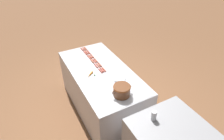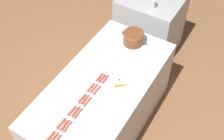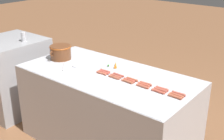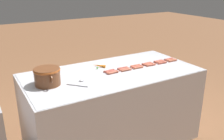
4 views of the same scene
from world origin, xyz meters
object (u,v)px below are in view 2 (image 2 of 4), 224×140
at_px(hot_dog_7, 64,125).
at_px(hot_dog_12, 56,140).
at_px(hot_dog_3, 82,98).
at_px(bean_pot, 133,37).
at_px(hot_dog_4, 90,87).
at_px(hot_dog_10, 94,88).
at_px(back_cabinet, 150,25).
at_px(soda_can, 153,3).
at_px(hot_dog_9, 85,100).
at_px(hot_dog_1, 61,123).
at_px(hot_dog_2, 71,111).
at_px(hot_dog_13, 67,127).
at_px(hot_dog_15, 87,102).
at_px(hot_dog_14, 78,113).
at_px(hot_dog_16, 97,90).
at_px(hot_dog_17, 105,79).
at_px(hot_dog_5, 99,77).
at_px(hot_dog_0, 50,137).
at_px(hot_dog_6, 53,138).
at_px(hot_dog_11, 102,78).
at_px(serving_spoon, 113,53).
at_px(carrot, 122,85).
at_px(hot_dog_8, 75,112).

xyz_separation_m(hot_dog_7, hot_dog_12, (0.04, -0.17, 0.00)).
height_order(hot_dog_3, bean_pot, bean_pot).
relative_size(hot_dog_4, hot_dog_10, 1.00).
relative_size(back_cabinet, soda_can, 8.14).
distance_m(hot_dog_9, hot_dog_12, 0.53).
height_order(hot_dog_1, hot_dog_7, same).
bearing_deg(hot_dog_1, hot_dog_2, 89.35).
relative_size(hot_dog_13, hot_dog_15, 1.00).
xyz_separation_m(hot_dog_4, hot_dog_14, (0.08, -0.34, 0.00)).
xyz_separation_m(hot_dog_13, bean_pot, (-0.02, 1.40, 0.08)).
bearing_deg(hot_dog_16, hot_dog_17, 90.99).
distance_m(hot_dog_5, hot_dog_17, 0.07).
distance_m(back_cabinet, hot_dog_1, 2.32).
xyz_separation_m(hot_dog_0, hot_dog_6, (0.04, 0.00, 0.00)).
relative_size(back_cabinet, hot_dog_1, 7.16).
xyz_separation_m(hot_dog_11, serving_spoon, (-0.09, 0.41, -0.00)).
distance_m(hot_dog_15, bean_pot, 1.05).
relative_size(hot_dog_2, hot_dog_7, 1.00).
xyz_separation_m(hot_dog_5, carrot, (0.28, 0.03, 0.00)).
xyz_separation_m(hot_dog_14, hot_dog_15, (0.00, 0.17, 0.00)).
bearing_deg(soda_can, hot_dog_13, -88.16).
xyz_separation_m(hot_dog_17, bean_pot, (-0.02, 0.69, 0.08)).
bearing_deg(hot_dog_7, carrot, 71.81).
bearing_deg(back_cabinet, hot_dog_17, -83.84).
height_order(hot_dog_16, serving_spoon, hot_dog_16).
xyz_separation_m(hot_dog_0, hot_dog_3, (0.00, 0.53, 0.00)).
xyz_separation_m(hot_dog_0, hot_dog_16, (0.08, 0.70, 0.00)).
distance_m(hot_dog_0, hot_dog_11, 0.87).
xyz_separation_m(bean_pot, soda_can, (-0.05, 0.65, 0.08)).
height_order(hot_dog_1, serving_spoon, hot_dog_1).
bearing_deg(hot_dog_11, hot_dog_13, -86.93).
distance_m(back_cabinet, hot_dog_15, 1.98).
xyz_separation_m(hot_dog_2, hot_dog_6, (0.03, -0.34, 0.00)).
bearing_deg(hot_dog_10, hot_dog_16, -3.71).
xyz_separation_m(hot_dog_4, hot_dog_7, (0.04, -0.52, 0.00)).
distance_m(hot_dog_7, serving_spoon, 1.11).
bearing_deg(hot_dog_6, hot_dog_8, 89.35).
distance_m(back_cabinet, bean_pot, 1.02).
height_order(hot_dog_8, soda_can, soda_can).
height_order(hot_dog_14, hot_dog_17, same).
bearing_deg(hot_dog_3, soda_can, 89.74).
bearing_deg(hot_dog_13, hot_dog_10, 94.16).
relative_size(back_cabinet, hot_dog_8, 7.16).
distance_m(hot_dog_2, hot_dog_17, 0.54).
height_order(hot_dog_8, hot_dog_14, same).
height_order(hot_dog_14, hot_dog_16, same).
height_order(hot_dog_1, bean_pot, bean_pot).
distance_m(back_cabinet, hot_dog_6, 2.48).
xyz_separation_m(hot_dog_10, soda_can, (-0.03, 1.52, 0.16)).
bearing_deg(hot_dog_16, hot_dog_8, -96.25).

